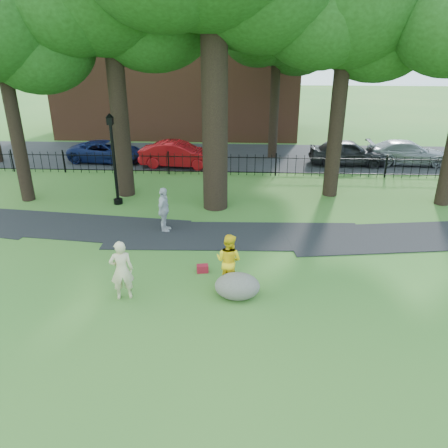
# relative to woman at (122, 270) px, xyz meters

# --- Properties ---
(ground) EXTENTS (120.00, 120.00, 0.00)m
(ground) POSITION_rel_woman_xyz_m (2.19, 0.64, -0.94)
(ground) COLOR #2C6523
(ground) RESTS_ON ground
(footpath) EXTENTS (36.07, 3.85, 0.03)m
(footpath) POSITION_rel_woman_xyz_m (3.19, 4.54, -0.94)
(footpath) COLOR black
(footpath) RESTS_ON ground
(street) EXTENTS (80.00, 7.00, 0.02)m
(street) POSITION_rel_woman_xyz_m (2.19, 16.64, -0.94)
(street) COLOR black
(street) RESTS_ON ground
(iron_fence) EXTENTS (44.00, 0.04, 1.20)m
(iron_fence) POSITION_rel_woman_xyz_m (2.19, 12.64, -0.34)
(iron_fence) COLOR black
(iron_fence) RESTS_ON ground
(brick_building) EXTENTS (18.00, 8.00, 12.00)m
(brick_building) POSITION_rel_woman_xyz_m (-1.81, 24.64, 5.06)
(brick_building) COLOR brown
(brick_building) RESTS_ON ground
(tree_row) EXTENTS (26.82, 7.96, 12.42)m
(tree_row) POSITION_rel_woman_xyz_m (2.71, 9.04, 7.22)
(tree_row) COLOR black
(tree_row) RESTS_ON ground
(woman) EXTENTS (0.78, 0.61, 1.88)m
(woman) POSITION_rel_woman_xyz_m (0.00, 0.00, 0.00)
(woman) COLOR beige
(woman) RESTS_ON ground
(man) EXTENTS (1.05, 0.96, 1.75)m
(man) POSITION_rel_woman_xyz_m (3.09, 0.88, -0.06)
(man) COLOR yellow
(man) RESTS_ON ground
(pedestrian) EXTENTS (0.57, 1.11, 1.82)m
(pedestrian) POSITION_rel_woman_xyz_m (0.36, 4.88, -0.03)
(pedestrian) COLOR #B8B7BC
(pedestrian) RESTS_ON ground
(boulder) EXTENTS (1.46, 1.17, 0.79)m
(boulder) POSITION_rel_woman_xyz_m (3.38, 0.28, -0.54)
(boulder) COLOR #635D52
(boulder) RESTS_ON ground
(lamppost) EXTENTS (0.41, 0.41, 4.16)m
(lamppost) POSITION_rel_woman_xyz_m (-2.38, 7.84, 1.10)
(lamppost) COLOR black
(lamppost) RESTS_ON ground
(backpack) EXTENTS (0.41, 0.30, 0.28)m
(backpack) POSITION_rel_woman_xyz_m (3.19, 0.71, -0.80)
(backpack) COLOR black
(backpack) RESTS_ON ground
(red_bag) EXTENTS (0.42, 0.30, 0.26)m
(red_bag) POSITION_rel_woman_xyz_m (2.19, 1.66, -0.81)
(red_bag) COLOR maroon
(red_bag) RESTS_ON ground
(red_sedan) EXTENTS (4.62, 1.90, 1.49)m
(red_sedan) POSITION_rel_woman_xyz_m (-0.48, 14.19, -0.19)
(red_sedan) COLOR #A30C11
(red_sedan) RESTS_ON ground
(navy_van) EXTENTS (4.79, 2.63, 1.27)m
(navy_van) POSITION_rel_woman_xyz_m (-5.09, 15.05, -0.30)
(navy_van) COLOR #0D1641
(navy_van) RESTS_ON ground
(grey_car) EXTENTS (4.52, 1.89, 1.53)m
(grey_car) POSITION_rel_woman_xyz_m (9.61, 15.16, -0.17)
(grey_car) COLOR black
(grey_car) RESTS_ON ground
(silver_car) EXTENTS (4.91, 2.17, 1.40)m
(silver_car) POSITION_rel_woman_xyz_m (13.27, 15.50, -0.24)
(silver_car) COLOR gray
(silver_car) RESTS_ON ground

